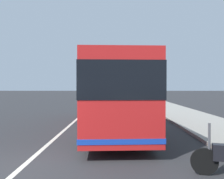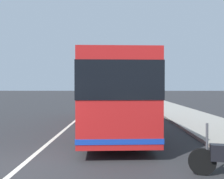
{
  "view_description": "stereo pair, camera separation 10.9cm",
  "coord_description": "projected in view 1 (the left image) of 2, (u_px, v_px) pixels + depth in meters",
  "views": [
    {
      "loc": [
        -6.18,
        -2.49,
        2.18
      ],
      "look_at": [
        7.58,
        -2.35,
        2.0
      ],
      "focal_mm": 38.64,
      "sensor_mm": 36.0,
      "label": 1
    },
    {
      "loc": [
        -6.18,
        -2.6,
        2.18
      ],
      "look_at": [
        7.58,
        -2.35,
        2.0
      ],
      "focal_mm": 38.64,
      "sensor_mm": 36.0,
      "label": 2
    }
  ],
  "objects": [
    {
      "name": "coach_bus",
      "position": [
        112.0,
        91.0,
        12.8
      ],
      "size": [
        12.15,
        3.24,
        3.35
      ],
      "rotation": [
        0.0,
        0.0,
        0.06
      ],
      "color": "red",
      "rests_on": "ground"
    },
    {
      "name": "sidewalk_curb",
      "position": [
        192.0,
        118.0,
        16.15
      ],
      "size": [
        110.0,
        3.6,
        0.14
      ],
      "primitive_type": "cube",
      "color": "#9E998E",
      "rests_on": "ground"
    },
    {
      "name": "ground_plane",
      "position": [
        18.0,
        170.0,
        6.24
      ],
      "size": [
        220.0,
        220.0,
        0.0
      ],
      "primitive_type": "plane",
      "color": "#2D2D30"
    },
    {
      "name": "car_side_street",
      "position": [
        112.0,
        93.0,
        55.36
      ],
      "size": [
        4.49,
        2.06,
        1.47
      ],
      "rotation": [
        0.0,
        0.0,
        0.04
      ],
      "color": "gray",
      "rests_on": "ground"
    },
    {
      "name": "car_ahead_same_lane",
      "position": [
        113.0,
        96.0,
        36.86
      ],
      "size": [
        4.14,
        1.96,
        1.57
      ],
      "rotation": [
        0.0,
        0.0,
        0.01
      ],
      "color": "black",
      "rests_on": "ground"
    },
    {
      "name": "car_oncoming",
      "position": [
        113.0,
        98.0,
        29.28
      ],
      "size": [
        4.57,
        2.13,
        1.55
      ],
      "rotation": [
        0.0,
        0.0,
        0.07
      ],
      "color": "#2D7238",
      "rests_on": "ground"
    },
    {
      "name": "lane_divider_line",
      "position": [
        78.0,
        119.0,
        16.23
      ],
      "size": [
        110.0,
        0.16,
        0.01
      ],
      "primitive_type": "cube",
      "color": "silver",
      "rests_on": "ground"
    },
    {
      "name": "car_behind_bus",
      "position": [
        86.0,
        95.0,
        40.83
      ],
      "size": [
        4.69,
        1.98,
        1.4
      ],
      "rotation": [
        0.0,
        0.0,
        3.16
      ],
      "color": "silver",
      "rests_on": "ground"
    }
  ]
}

